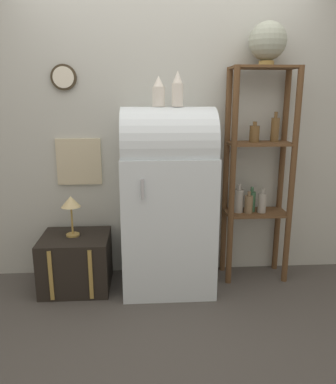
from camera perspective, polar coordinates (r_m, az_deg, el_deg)
The scene contains 9 objects.
ground_plane at distance 3.14m, azimuth 0.29°, elevation -16.03°, with size 12.00×12.00×0.00m, color #4C4742.
wall_back at distance 3.29m, azimuth -0.46°, elevation 10.18°, with size 7.00×0.09×2.70m.
refrigerator at distance 3.07m, azimuth -0.01°, elevation -0.95°, with size 0.74×0.64×1.51m.
suitcase_trunk at distance 3.32m, azimuth -13.80°, elevation -10.28°, with size 0.56×0.50×0.46m.
shelf_unit at distance 3.29m, azimuth 13.48°, elevation 3.42°, with size 0.55×0.30×1.82m.
globe at distance 3.28m, azimuth 14.94°, elevation 21.28°, with size 0.30×0.30×0.34m.
vase_left at distance 2.96m, azimuth -1.45°, elevation 14.93°, with size 0.10×0.10×0.23m.
vase_center at distance 2.95m, azimuth 1.46°, elevation 15.28°, with size 0.09×0.09×0.27m.
desk_lamp at distance 3.17m, azimuth -14.58°, elevation -1.86°, with size 0.16×0.16×0.34m.
Camera 1 is at (-0.19, -2.71, 1.59)m, focal length 35.00 mm.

